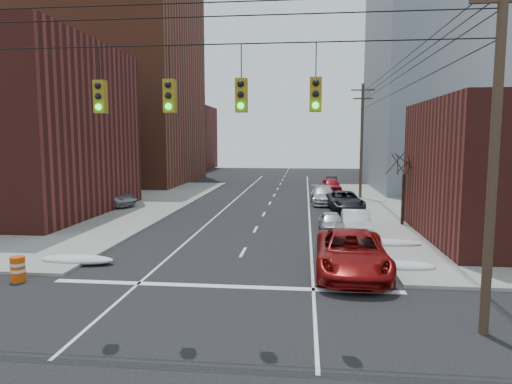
% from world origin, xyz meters
% --- Properties ---
extents(ground, '(160.00, 160.00, 0.00)m').
position_xyz_m(ground, '(0.00, 0.00, 0.00)').
color(ground, black).
rests_on(ground, ground).
extents(building_brick_tall, '(24.00, 20.00, 30.00)m').
position_xyz_m(building_brick_tall, '(-24.00, 48.00, 15.00)').
color(building_brick_tall, brown).
rests_on(building_brick_tall, ground).
extents(building_brick_far, '(22.00, 18.00, 12.00)m').
position_xyz_m(building_brick_far, '(-26.00, 74.00, 6.00)').
color(building_brick_far, '#521E18').
rests_on(building_brick_far, ground).
extents(building_office, '(22.00, 20.00, 25.00)m').
position_xyz_m(building_office, '(22.00, 44.00, 12.50)').
color(building_office, gray).
rests_on(building_office, ground).
extents(building_glass, '(20.00, 18.00, 22.00)m').
position_xyz_m(building_glass, '(24.00, 70.00, 11.00)').
color(building_glass, gray).
rests_on(building_glass, ground).
extents(utility_pole_right, '(2.20, 0.28, 11.00)m').
position_xyz_m(utility_pole_right, '(8.50, 3.00, 5.78)').
color(utility_pole_right, '#473323').
rests_on(utility_pole_right, ground).
extents(utility_pole_far, '(2.20, 0.28, 11.00)m').
position_xyz_m(utility_pole_far, '(8.50, 34.00, 5.78)').
color(utility_pole_far, '#473323').
rests_on(utility_pole_far, ground).
extents(traffic_signals, '(17.00, 0.42, 2.02)m').
position_xyz_m(traffic_signals, '(0.10, 2.97, 7.17)').
color(traffic_signals, black).
rests_on(traffic_signals, ground).
extents(bare_tree, '(2.09, 2.20, 4.93)m').
position_xyz_m(bare_tree, '(9.59, 20.00, 2.32)').
color(bare_tree, black).
rests_on(bare_tree, ground).
extents(snow_nw, '(3.50, 1.08, 0.42)m').
position_xyz_m(snow_nw, '(-7.40, 9.00, 0.21)').
color(snow_nw, silver).
rests_on(snow_nw, ground).
extents(snow_ne, '(3.00, 1.08, 0.42)m').
position_xyz_m(snow_ne, '(7.40, 9.50, 0.21)').
color(snow_ne, silver).
rests_on(snow_ne, ground).
extents(snow_east_far, '(4.00, 1.08, 0.42)m').
position_xyz_m(snow_east_far, '(7.40, 14.00, 0.21)').
color(snow_east_far, silver).
rests_on(snow_east_far, ground).
extents(red_pickup, '(3.22, 6.64, 1.82)m').
position_xyz_m(red_pickup, '(5.18, 8.80, 0.91)').
color(red_pickup, maroon).
rests_on(red_pickup, ground).
extents(parked_car_a, '(1.59, 3.74, 1.26)m').
position_xyz_m(parked_car_a, '(4.80, 17.64, 0.63)').
color(parked_car_a, '#A4A4A9').
rests_on(parked_car_a, ground).
extents(parked_car_b, '(1.67, 4.54, 1.48)m').
position_xyz_m(parked_car_b, '(6.23, 16.87, 0.74)').
color(parked_car_b, silver).
rests_on(parked_car_b, ground).
extents(parked_car_c, '(3.09, 5.85, 1.57)m').
position_xyz_m(parked_car_c, '(6.40, 26.60, 0.78)').
color(parked_car_c, black).
rests_on(parked_car_c, ground).
extents(parked_car_d, '(2.40, 5.40, 1.54)m').
position_xyz_m(parked_car_d, '(4.80, 30.10, 0.77)').
color(parked_car_d, '#B1B0B6').
rests_on(parked_car_d, ground).
extents(parked_car_e, '(2.33, 4.75, 1.56)m').
position_xyz_m(parked_car_e, '(5.99, 39.26, 0.78)').
color(parked_car_e, maroon).
rests_on(parked_car_e, ground).
extents(parked_car_f, '(1.48, 3.84, 1.25)m').
position_xyz_m(parked_car_f, '(6.40, 45.50, 0.62)').
color(parked_car_f, black).
rests_on(parked_car_f, ground).
extents(lot_car_a, '(4.07, 2.00, 1.28)m').
position_xyz_m(lot_car_a, '(-14.30, 19.64, 0.79)').
color(lot_car_a, silver).
rests_on(lot_car_a, sidewalk_nw).
extents(lot_car_b, '(6.09, 4.04, 1.55)m').
position_xyz_m(lot_car_b, '(-13.57, 25.68, 0.93)').
color(lot_car_b, '#A0A0A4').
rests_on(lot_car_b, sidewalk_nw).
extents(lot_car_c, '(5.72, 3.80, 1.54)m').
position_xyz_m(lot_car_c, '(-18.54, 21.17, 0.92)').
color(lot_car_c, black).
rests_on(lot_car_c, sidewalk_nw).
extents(lot_car_d, '(3.90, 2.28, 1.25)m').
position_xyz_m(lot_car_d, '(-18.70, 30.48, 0.77)').
color(lot_car_d, '#9E9DA2').
rests_on(lot_car_d, sidewalk_nw).
extents(construction_barrel, '(0.67, 0.67, 1.03)m').
position_xyz_m(construction_barrel, '(-8.50, 6.25, 0.53)').
color(construction_barrel, '#DB480B').
rests_on(construction_barrel, ground).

